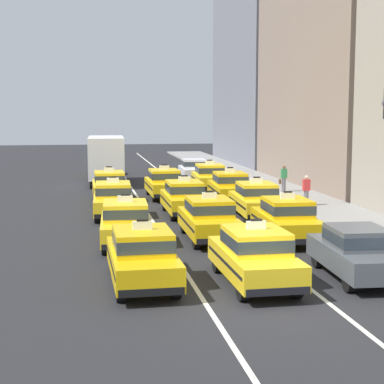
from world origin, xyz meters
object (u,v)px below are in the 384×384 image
(box_truck_left_fifth, at_px, (106,158))
(taxi_center_third, at_px, (184,197))
(taxi_right_fourth, at_px, (230,187))
(taxi_right_fifth, at_px, (210,177))
(taxi_center_nearest, at_px, (255,255))
(taxi_left_third, at_px, (113,199))
(taxi_right_second, at_px, (286,219))
(taxi_left_nearest, at_px, (142,256))
(taxi_center_fourth, at_px, (164,183))
(taxi_left_sixth, at_px, (101,164))
(pedestrian_mid_block, at_px, (284,179))
(taxi_center_second, at_px, (209,218))
(taxi_right_third, at_px, (256,199))
(taxi_left_second, at_px, (125,222))
(pedestrian_near_crosswalk, at_px, (306,190))
(sedan_right_sixth, at_px, (194,169))
(sedan_right_nearest, at_px, (357,251))
(taxi_left_fourth, at_px, (109,185))

(box_truck_left_fifth, relative_size, taxi_center_third, 1.54)
(taxi_right_fourth, height_order, taxi_right_fifth, same)
(taxi_center_third, bearing_deg, taxi_center_nearest, -89.66)
(taxi_left_third, bearing_deg, box_truck_left_fifth, 89.19)
(taxi_right_second, bearing_deg, taxi_left_nearest, -138.51)
(taxi_center_nearest, bearing_deg, taxi_center_fourth, 90.78)
(taxi_left_third, distance_m, taxi_left_sixth, 20.39)
(taxi_left_nearest, xyz_separation_m, pedestrian_mid_block, (10.27, 18.71, 0.07))
(taxi_right_fifth, bearing_deg, taxi_center_second, -101.41)
(taxi_left_nearest, relative_size, taxi_center_nearest, 1.00)
(taxi_left_nearest, xyz_separation_m, box_truck_left_fifth, (-0.07, 25.69, 0.90))
(taxi_right_third, bearing_deg, taxi_right_fifth, 90.76)
(taxi_left_second, distance_m, taxi_right_fifth, 16.86)
(taxi_center_third, bearing_deg, taxi_left_second, -116.74)
(taxi_center_third, relative_size, pedestrian_near_crosswalk, 2.91)
(sedan_right_sixth, bearing_deg, taxi_right_third, -89.29)
(taxi_right_second, bearing_deg, pedestrian_mid_block, 72.58)
(taxi_left_third, xyz_separation_m, taxi_right_third, (6.62, -1.24, 0.00))
(taxi_center_fourth, bearing_deg, taxi_right_fourth, -34.97)
(taxi_left_sixth, xyz_separation_m, taxi_right_fifth, (6.48, -11.19, 0.00))
(taxi_center_fourth, distance_m, taxi_right_second, 13.23)
(taxi_center_nearest, xyz_separation_m, pedestrian_mid_block, (7.06, 19.20, 0.07))
(box_truck_left_fifth, relative_size, pedestrian_near_crosswalk, 4.47)
(taxi_center_nearest, bearing_deg, sedan_right_nearest, 2.85)
(taxi_left_nearest, height_order, taxi_right_third, same)
(taxi_left_sixth, height_order, pedestrian_mid_block, taxi_left_sixth)
(taxi_left_fourth, bearing_deg, taxi_left_third, -90.52)
(taxi_center_second, xyz_separation_m, taxi_right_second, (2.94, -0.63, 0.00))
(taxi_center_second, xyz_separation_m, taxi_center_third, (-0.01, 6.03, 0.00))
(taxi_left_fourth, xyz_separation_m, sedan_right_sixth, (6.37, 9.24, -0.03))
(taxi_center_nearest, xyz_separation_m, taxi_center_fourth, (-0.26, 18.72, 0.00))
(taxi_left_fourth, xyz_separation_m, pedestrian_near_crosswalk, (9.87, -4.44, 0.07))
(taxi_right_second, bearing_deg, taxi_left_third, 133.74)
(taxi_left_second, height_order, taxi_right_fifth, same)
(taxi_left_sixth, height_order, sedan_right_nearest, taxi_left_sixth)
(taxi_center_second, xyz_separation_m, pedestrian_near_crosswalk, (6.51, 7.05, 0.07))
(taxi_left_second, xyz_separation_m, taxi_center_fourth, (3.07, 12.65, 0.00))
(taxi_left_third, bearing_deg, taxi_right_fifth, 54.85)
(taxi_center_second, relative_size, sedan_right_sixth, 1.05)
(taxi_left_nearest, bearing_deg, taxi_left_second, 91.19)
(taxi_left_second, distance_m, taxi_right_third, 8.29)
(taxi_right_fourth, bearing_deg, taxi_left_sixth, 111.66)
(taxi_center_nearest, bearing_deg, taxi_left_second, 118.68)
(box_truck_left_fifth, distance_m, taxi_left_sixth, 6.77)
(taxi_center_second, xyz_separation_m, taxi_right_fifth, (3.07, 15.21, 0.00))
(taxi_center_third, relative_size, sedan_right_sixth, 1.05)
(taxi_left_nearest, height_order, sedan_right_nearest, taxi_left_nearest)
(pedestrian_mid_block, bearing_deg, taxi_left_sixth, 127.57)
(taxi_center_fourth, height_order, sedan_right_sixth, taxi_center_fourth)
(taxi_left_sixth, height_order, taxi_right_second, same)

